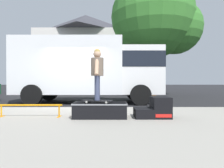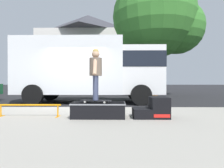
% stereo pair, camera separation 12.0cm
% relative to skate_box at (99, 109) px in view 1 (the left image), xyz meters
% --- Properties ---
extents(ground_plane, '(140.00, 140.00, 0.00)m').
position_rel_skate_box_xyz_m(ground_plane, '(-1.25, 2.53, -0.32)').
color(ground_plane, black).
extents(sidewalk_slab, '(50.00, 5.00, 0.12)m').
position_rel_skate_box_xyz_m(sidewalk_slab, '(-1.25, -0.47, -0.26)').
color(sidewalk_slab, gray).
rests_on(sidewalk_slab, ground).
extents(skate_box, '(1.32, 0.69, 0.37)m').
position_rel_skate_box_xyz_m(skate_box, '(0.00, 0.00, 0.00)').
color(skate_box, black).
rests_on(skate_box, sidewalk_slab).
extents(kicker_ramp, '(0.87, 0.65, 0.51)m').
position_rel_skate_box_xyz_m(kicker_ramp, '(1.38, -0.00, 0.01)').
color(kicker_ramp, black).
rests_on(kicker_ramp, sidewalk_slab).
extents(grind_rail, '(1.64, 0.28, 0.32)m').
position_rel_skate_box_xyz_m(grind_rail, '(-1.79, 0.08, 0.05)').
color(grind_rail, orange).
rests_on(grind_rail, sidewalk_slab).
extents(skateboard, '(0.80, 0.34, 0.07)m').
position_rel_skate_box_xyz_m(skateboard, '(-0.07, -0.04, 0.23)').
color(skateboard, black).
rests_on(skateboard, skate_box).
extents(skater_kid, '(0.31, 0.66, 1.28)m').
position_rel_skate_box_xyz_m(skater_kid, '(-0.07, -0.04, 0.99)').
color(skater_kid, '#3F4766').
rests_on(skater_kid, skateboard).
extents(box_truck, '(6.91, 2.63, 3.05)m').
position_rel_skate_box_xyz_m(box_truck, '(-0.79, 4.73, 1.38)').
color(box_truck, white).
rests_on(box_truck, ground).
extents(street_tree_main, '(6.61, 6.01, 8.77)m').
position_rel_skate_box_xyz_m(street_tree_main, '(3.60, 9.51, 5.27)').
color(street_tree_main, brown).
rests_on(street_tree_main, ground).
extents(house_behind, '(9.54, 8.23, 8.40)m').
position_rel_skate_box_xyz_m(house_behind, '(-2.60, 16.76, 3.92)').
color(house_behind, silver).
rests_on(house_behind, ground).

